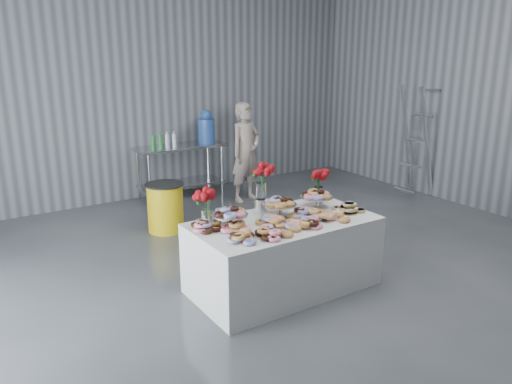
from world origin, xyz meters
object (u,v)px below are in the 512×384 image
(prep_table, at_px, (180,162))
(water_jug, at_px, (206,128))
(display_table, at_px, (283,254))
(trash_barrel, at_px, (165,207))
(stepladder, at_px, (416,141))
(person, at_px, (246,152))

(prep_table, xyz_separation_m, water_jug, (0.50, -0.00, 0.53))
(display_table, distance_m, water_jug, 3.83)
(trash_barrel, xyz_separation_m, stepladder, (4.26, -0.70, 0.61))
(water_jug, distance_m, trash_barrel, 2.08)
(water_jug, bearing_deg, person, -64.89)
(person, bearing_deg, stepladder, -39.54)
(display_table, height_order, water_jug, water_jug)
(person, relative_size, stepladder, 0.85)
(display_table, distance_m, prep_table, 3.66)
(display_table, height_order, person, person)
(person, bearing_deg, prep_table, 127.11)
(display_table, xyz_separation_m, water_jug, (1.02, 3.61, 0.77))
(trash_barrel, distance_m, stepladder, 4.36)
(display_table, height_order, stepladder, stepladder)
(water_jug, height_order, stepladder, stepladder)
(display_table, bearing_deg, stepladder, 21.84)
(stepladder, bearing_deg, water_jug, 144.85)
(trash_barrel, bearing_deg, water_jug, 44.48)
(display_table, distance_m, stepladder, 4.26)
(display_table, relative_size, trash_barrel, 2.81)
(prep_table, bearing_deg, display_table, -98.24)
(display_table, relative_size, person, 1.17)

